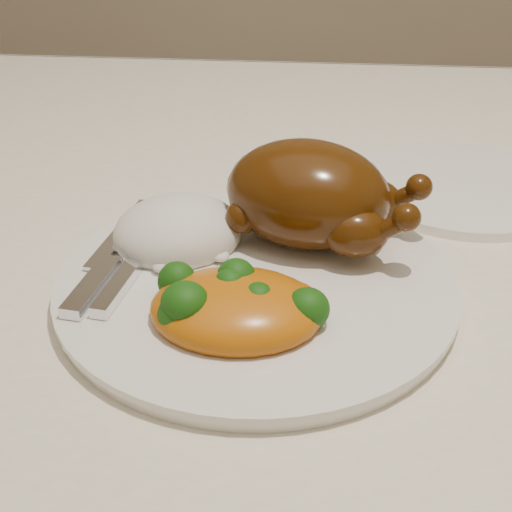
# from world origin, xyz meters

# --- Properties ---
(dining_table) EXTENTS (1.60, 0.90, 0.76)m
(dining_table) POSITION_xyz_m (0.00, 0.00, 0.67)
(dining_table) COLOR brown
(dining_table) RESTS_ON floor
(tablecloth) EXTENTS (1.73, 1.03, 0.18)m
(tablecloth) POSITION_xyz_m (0.00, 0.00, 0.74)
(tablecloth) COLOR beige
(tablecloth) RESTS_ON dining_table
(dinner_plate) EXTENTS (0.36, 0.36, 0.01)m
(dinner_plate) POSITION_xyz_m (0.05, -0.14, 0.77)
(dinner_plate) COLOR white
(dinner_plate) RESTS_ON tablecloth
(side_plate) EXTENTS (0.24, 0.24, 0.01)m
(side_plate) POSITION_xyz_m (0.24, 0.06, 0.77)
(side_plate) COLOR white
(side_plate) RESTS_ON tablecloth
(roast_chicken) EXTENTS (0.18, 0.14, 0.09)m
(roast_chicken) POSITION_xyz_m (0.09, -0.07, 0.82)
(roast_chicken) COLOR #4D2608
(roast_chicken) RESTS_ON dinner_plate
(rice_mound) EXTENTS (0.14, 0.14, 0.06)m
(rice_mound) POSITION_xyz_m (-0.02, -0.09, 0.79)
(rice_mound) COLOR white
(rice_mound) RESTS_ON dinner_plate
(mac_and_cheese) EXTENTS (0.13, 0.10, 0.05)m
(mac_and_cheese) POSITION_xyz_m (0.04, -0.19, 0.79)
(mac_and_cheese) COLOR #C7780C
(mac_and_cheese) RESTS_ON dinner_plate
(cutlery) EXTENTS (0.05, 0.19, 0.01)m
(cutlery) POSITION_xyz_m (-0.06, -0.14, 0.79)
(cutlery) COLOR silver
(cutlery) RESTS_ON dinner_plate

